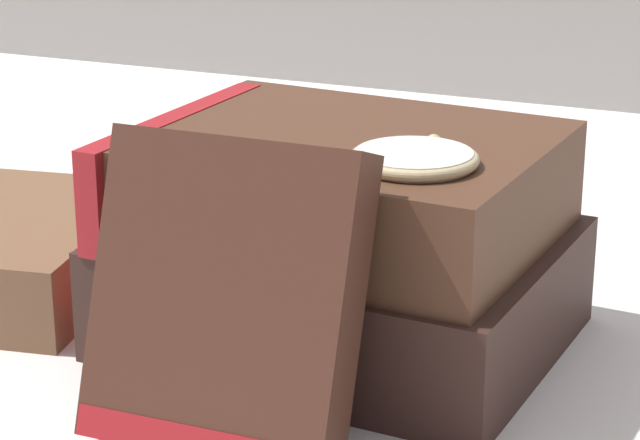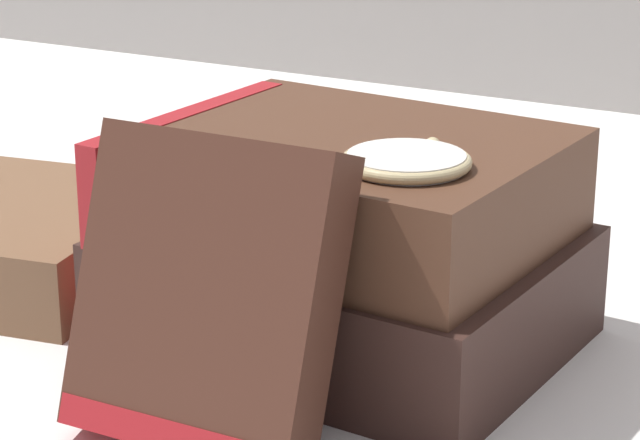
# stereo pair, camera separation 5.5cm
# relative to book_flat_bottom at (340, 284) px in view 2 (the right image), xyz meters

# --- Properties ---
(ground_plane) EXTENTS (3.00, 3.00, 0.00)m
(ground_plane) POSITION_rel_book_flat_bottom_xyz_m (0.02, -0.00, -0.03)
(ground_plane) COLOR silver
(book_flat_bottom) EXTENTS (0.20, 0.17, 0.05)m
(book_flat_bottom) POSITION_rel_book_flat_bottom_xyz_m (0.00, 0.00, 0.00)
(book_flat_bottom) COLOR #331E19
(book_flat_bottom) RESTS_ON ground_plane
(book_flat_top) EXTENTS (0.19, 0.16, 0.05)m
(book_flat_top) POSITION_rel_book_flat_bottom_xyz_m (-0.00, -0.01, 0.05)
(book_flat_top) COLOR #4C2D1E
(book_flat_top) RESTS_ON book_flat_bottom
(book_leaning_front) EXTENTS (0.10, 0.06, 0.12)m
(book_leaning_front) POSITION_rel_book_flat_bottom_xyz_m (-0.00, -0.11, 0.03)
(book_leaning_front) COLOR #422319
(book_leaning_front) RESTS_ON ground_plane
(pocket_watch) EXTENTS (0.05, 0.06, 0.01)m
(pocket_watch) POSITION_rel_book_flat_bottom_xyz_m (0.05, -0.04, 0.08)
(pocket_watch) COLOR silver
(pocket_watch) RESTS_ON book_flat_top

